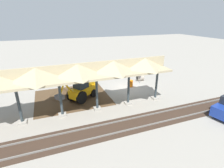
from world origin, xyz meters
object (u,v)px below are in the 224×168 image
concrete_pipe (140,78)px  traffic_barrel (131,83)px  backhoe (82,89)px  stop_sign (140,72)px

concrete_pipe → traffic_barrel: traffic_barrel is taller
concrete_pipe → traffic_barrel: (2.37, 1.72, 0.03)m
backhoe → traffic_barrel: (-6.82, -1.44, -0.82)m
backhoe → concrete_pipe: backhoe is taller
stop_sign → traffic_barrel: bearing=20.2°
concrete_pipe → traffic_barrel: 2.93m
backhoe → traffic_barrel: 7.02m
backhoe → stop_sign: bearing=-166.3°
backhoe → traffic_barrel: bearing=-168.1°
backhoe → traffic_barrel: backhoe is taller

